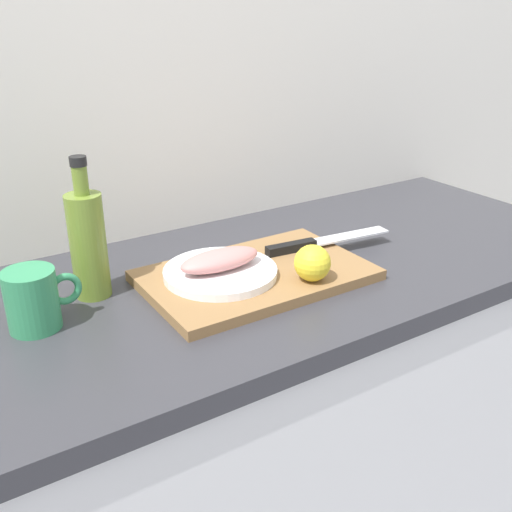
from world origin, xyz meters
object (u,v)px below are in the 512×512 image
object	(u,v)px
chef_knife	(313,243)
olive_oil_bottle	(88,243)
cutting_board	(256,275)
white_plate	(220,272)
lemon_0	(312,263)
fish_fillet	(220,260)
coffee_mug_0	(34,299)

from	to	relation	value
chef_knife	olive_oil_bottle	world-z (taller)	olive_oil_bottle
cutting_board	chef_knife	xyz separation A→B (m)	(0.16, 0.03, 0.02)
white_plate	lemon_0	bearing A→B (deg)	-38.02
chef_knife	olive_oil_bottle	bearing A→B (deg)	176.63
fish_fillet	coffee_mug_0	bearing A→B (deg)	175.03
white_plate	olive_oil_bottle	world-z (taller)	olive_oil_bottle
cutting_board	chef_knife	size ratio (longest dim) A/B	1.45
cutting_board	lemon_0	xyz separation A→B (m)	(0.06, -0.09, 0.04)
coffee_mug_0	lemon_0	bearing A→B (deg)	-16.10
lemon_0	coffee_mug_0	size ratio (longest dim) A/B	0.55
white_plate	lemon_0	world-z (taller)	lemon_0
cutting_board	coffee_mug_0	size ratio (longest dim) A/B	3.41
chef_knife	olive_oil_bottle	xyz separation A→B (m)	(-0.44, 0.07, 0.07)
lemon_0	fish_fillet	bearing A→B (deg)	141.98
cutting_board	lemon_0	size ratio (longest dim) A/B	6.23
cutting_board	white_plate	distance (m)	0.07
chef_knife	olive_oil_bottle	distance (m)	0.46
lemon_0	coffee_mug_0	distance (m)	0.48
cutting_board	olive_oil_bottle	xyz separation A→B (m)	(-0.28, 0.11, 0.09)
white_plate	chef_knife	distance (m)	0.23
fish_fillet	coffee_mug_0	world-z (taller)	coffee_mug_0
white_plate	lemon_0	xyz separation A→B (m)	(0.13, -0.10, 0.03)
cutting_board	white_plate	size ratio (longest dim) A/B	1.99
chef_knife	fish_fillet	bearing A→B (deg)	-169.39
chef_knife	white_plate	bearing A→B (deg)	-169.39
lemon_0	cutting_board	bearing A→B (deg)	125.79
fish_fillet	chef_knife	distance (m)	0.23
lemon_0	olive_oil_bottle	distance (m)	0.40
lemon_0	coffee_mug_0	world-z (taller)	coffee_mug_0
cutting_board	fish_fillet	world-z (taller)	fish_fillet
cutting_board	fish_fillet	distance (m)	0.08
white_plate	chef_knife	world-z (taller)	chef_knife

